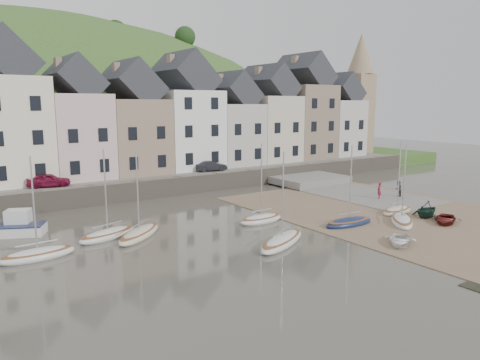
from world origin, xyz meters
TOP-DOWN VIEW (x-y plane):
  - ground at (0.00, 0.00)m, footprint 160.00×160.00m
  - quay_land at (0.00, 32.00)m, footprint 90.00×30.00m
  - quay_street at (0.00, 20.50)m, footprint 70.00×7.00m
  - seawall at (0.00, 17.00)m, footprint 70.00×1.20m
  - beach at (11.00, 0.00)m, footprint 18.00×26.00m
  - slipway at (15.00, 8.00)m, footprint 8.00×18.00m
  - hillside at (-5.00, 60.00)m, footprint 134.40×84.00m
  - townhouse_terrace at (1.76, 24.00)m, footprint 61.05×8.00m
  - church_spire at (34.55, 24.00)m, footprint 4.00×4.00m
  - sailboat_0 at (-15.68, 4.38)m, footprint 4.42×1.75m
  - sailboat_1 at (-10.89, 6.13)m, footprint 4.71×2.90m
  - sailboat_2 at (-9.04, 5.09)m, footprint 4.84×4.48m
  - sailboat_3 at (0.26, 3.49)m, footprint 3.87×1.63m
  - sailboat_4 at (-1.99, -1.75)m, footprint 5.68×3.86m
  - sailboat_5 at (5.12, -1.04)m, footprint 4.46×1.75m
  - sailboat_6 at (8.89, -2.94)m, footprint 4.40×4.19m
  - sailboat_7 at (11.26, -0.75)m, footprint 3.78×2.00m
  - motorboat_0 at (-16.14, 10.66)m, footprint 4.84×3.51m
  - rowboat_white at (4.14, -6.24)m, footprint 3.52×3.31m
  - rowboat_green at (11.93, -3.01)m, footprint 2.61×2.26m
  - rowboat_red at (11.56, -4.85)m, footprint 3.72×3.32m
  - person_red at (14.61, 3.78)m, footprint 0.69×0.64m
  - person_dark at (16.84, 3.29)m, footprint 0.81×0.66m
  - car_left at (-11.75, 19.50)m, footprint 3.96×2.43m
  - car_right at (5.38, 19.50)m, footprint 3.66×1.82m

SIDE VIEW (x-z plane):
  - hillside at x=-5.00m, z-range -59.99..24.01m
  - ground at x=0.00m, z-range 0.00..0.00m
  - beach at x=11.00m, z-range 0.00..0.06m
  - slipway at x=15.00m, z-range 0.00..0.12m
  - sailboat_4 at x=-1.99m, z-range -2.90..3.42m
  - sailboat_2 at x=-9.04m, z-range -2.90..3.42m
  - sailboat_6 at x=8.89m, z-range -2.90..3.42m
  - sailboat_1 at x=-10.89m, z-range -2.90..3.42m
  - sailboat_5 at x=5.12m, z-range -2.90..3.42m
  - sailboat_0 at x=-15.68m, z-range -2.90..3.42m
  - sailboat_3 at x=0.26m, z-range -2.89..3.43m
  - sailboat_7 at x=11.26m, z-range -2.89..3.43m
  - rowboat_white at x=4.14m, z-range 0.06..0.65m
  - rowboat_red at x=11.56m, z-range 0.06..0.69m
  - motorboat_0 at x=-16.14m, z-range -0.27..1.43m
  - rowboat_green at x=11.93m, z-range 0.06..1.42m
  - quay_land at x=0.00m, z-range 0.00..1.50m
  - person_dark at x=16.84m, z-range 0.12..1.67m
  - seawall at x=0.00m, z-range 0.00..1.80m
  - person_red at x=14.61m, z-range 0.12..1.70m
  - quay_street at x=0.00m, z-range 1.50..1.60m
  - car_right at x=5.38m, z-range 1.60..2.75m
  - car_left at x=-11.75m, z-range 1.60..2.86m
  - townhouse_terrace at x=1.76m, z-range 0.36..14.29m
  - church_spire at x=34.55m, z-range 2.06..20.06m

